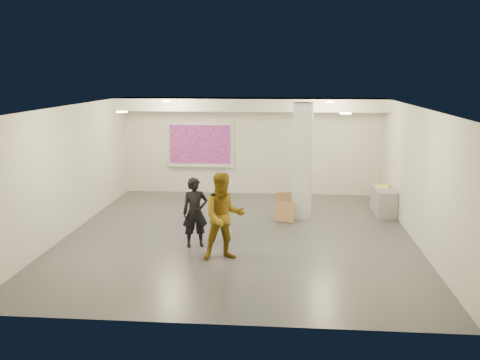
# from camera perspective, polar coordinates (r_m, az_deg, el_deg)

# --- Properties ---
(floor) EXTENTS (8.00, 9.00, 0.01)m
(floor) POSITION_cam_1_polar(r_m,az_deg,el_deg) (12.57, -0.16, -5.96)
(floor) COLOR #37393E
(floor) RESTS_ON ground
(ceiling) EXTENTS (8.00, 9.00, 0.01)m
(ceiling) POSITION_cam_1_polar(r_m,az_deg,el_deg) (12.02, -0.17, 7.83)
(ceiling) COLOR silver
(ceiling) RESTS_ON floor
(wall_back) EXTENTS (8.00, 0.01, 3.00)m
(wall_back) POSITION_cam_1_polar(r_m,az_deg,el_deg) (16.63, 1.21, 3.63)
(wall_back) COLOR silver
(wall_back) RESTS_ON floor
(wall_front) EXTENTS (8.00, 0.01, 3.00)m
(wall_front) POSITION_cam_1_polar(r_m,az_deg,el_deg) (7.85, -3.08, -5.27)
(wall_front) COLOR silver
(wall_front) RESTS_ON floor
(wall_left) EXTENTS (0.01, 9.00, 3.00)m
(wall_left) POSITION_cam_1_polar(r_m,az_deg,el_deg) (13.17, -17.77, 1.02)
(wall_left) COLOR silver
(wall_left) RESTS_ON floor
(wall_right) EXTENTS (0.01, 9.00, 3.00)m
(wall_right) POSITION_cam_1_polar(r_m,az_deg,el_deg) (12.51, 18.42, 0.45)
(wall_right) COLOR silver
(wall_right) RESTS_ON floor
(soffit_band) EXTENTS (8.00, 1.10, 0.36)m
(soffit_band) POSITION_cam_1_polar(r_m,az_deg,el_deg) (15.96, 1.11, 8.07)
(soffit_band) COLOR silver
(soffit_band) RESTS_ON ceiling
(downlight_nw) EXTENTS (0.22, 0.22, 0.02)m
(downlight_nw) POSITION_cam_1_polar(r_m,az_deg,el_deg) (14.83, -7.88, 8.33)
(downlight_nw) COLOR #FFDC8E
(downlight_nw) RESTS_ON ceiling
(downlight_ne) EXTENTS (0.22, 0.22, 0.02)m
(downlight_ne) POSITION_cam_1_polar(r_m,az_deg,el_deg) (14.51, 9.51, 8.21)
(downlight_ne) COLOR #FFDC8E
(downlight_ne) RESTS_ON ceiling
(downlight_sw) EXTENTS (0.22, 0.22, 0.02)m
(downlight_sw) POSITION_cam_1_polar(r_m,az_deg,el_deg) (10.97, -12.49, 7.11)
(downlight_sw) COLOR #FFDC8E
(downlight_sw) RESTS_ON ceiling
(downlight_se) EXTENTS (0.22, 0.22, 0.02)m
(downlight_se) POSITION_cam_1_polar(r_m,az_deg,el_deg) (10.54, 11.19, 7.00)
(downlight_se) COLOR #FFDC8E
(downlight_se) RESTS_ON ceiling
(column) EXTENTS (0.52, 0.52, 3.00)m
(column) POSITION_cam_1_polar(r_m,az_deg,el_deg) (13.94, 6.66, 2.04)
(column) COLOR silver
(column) RESTS_ON floor
(projection_screen) EXTENTS (2.10, 0.13, 1.42)m
(projection_screen) POSITION_cam_1_polar(r_m,az_deg,el_deg) (16.76, -4.27, 3.76)
(projection_screen) COLOR silver
(projection_screen) RESTS_ON wall_back
(credenza) EXTENTS (0.53, 1.21, 0.70)m
(credenza) POSITION_cam_1_polar(r_m,az_deg,el_deg) (14.90, 15.07, -2.19)
(credenza) COLOR gray
(credenza) RESTS_ON floor
(papers_stack) EXTENTS (0.29, 0.37, 0.02)m
(papers_stack) POSITION_cam_1_polar(r_m,az_deg,el_deg) (14.92, 14.89, -0.74)
(papers_stack) COLOR silver
(papers_stack) RESTS_ON credenza
(postit_pad) EXTENTS (0.30, 0.35, 0.03)m
(postit_pad) POSITION_cam_1_polar(r_m,az_deg,el_deg) (15.08, 15.09, -0.61)
(postit_pad) COLOR #F3F900
(postit_pad) RESTS_ON credenza
(cardboard_back) EXTENTS (0.61, 0.20, 0.65)m
(cardboard_back) POSITION_cam_1_polar(r_m,az_deg,el_deg) (14.18, 5.09, -2.61)
(cardboard_back) COLOR olive
(cardboard_back) RESTS_ON floor
(cardboard_front) EXTENTS (0.52, 0.31, 0.52)m
(cardboard_front) POSITION_cam_1_polar(r_m,az_deg,el_deg) (13.69, 4.82, -3.40)
(cardboard_front) COLOR olive
(cardboard_front) RESTS_ON floor
(woman) EXTENTS (0.64, 0.52, 1.53)m
(woman) POSITION_cam_1_polar(r_m,az_deg,el_deg) (11.66, -4.81, -3.46)
(woman) COLOR black
(woman) RESTS_ON floor
(man) EXTENTS (1.03, 0.90, 1.79)m
(man) POSITION_cam_1_polar(r_m,az_deg,el_deg) (10.81, -1.74, -3.91)
(man) COLOR olive
(man) RESTS_ON floor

